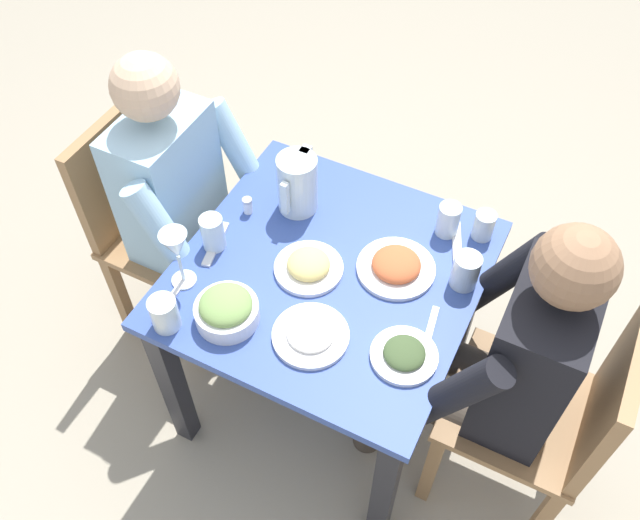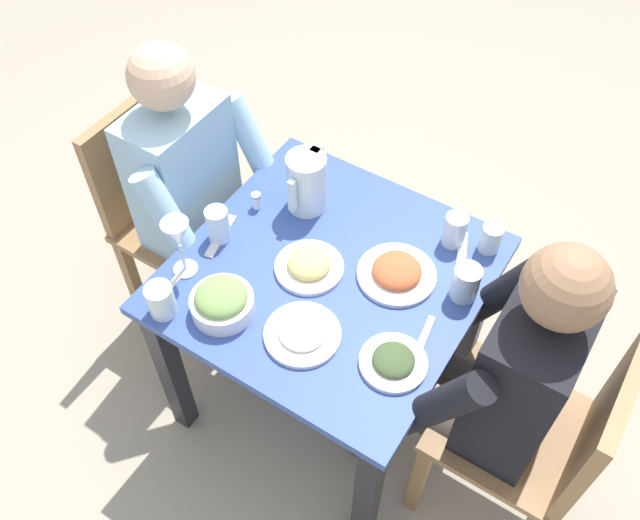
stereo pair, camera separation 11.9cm
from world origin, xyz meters
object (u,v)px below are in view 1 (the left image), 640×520
plate_yoghurt (311,334)px  water_glass_by_pitcher (484,225)px  plate_rice_curry (396,266)px  diner_near (197,210)px  chair_far (553,414)px  water_glass_far_right (213,233)px  water_glass_near_right (466,271)px  water_glass_center (448,220)px  plate_fries (309,266)px  salt_shaker (248,205)px  diner_far (492,357)px  chair_near (153,219)px  plate_dolmas (404,354)px  water_glass_far_left (164,314)px  water_pitcher (297,184)px  salad_bowl (226,309)px  wine_glass (176,248)px  dining_table (328,297)px

plate_yoghurt → water_glass_by_pitcher: bearing=152.1°
plate_rice_curry → diner_near: bearing=-88.3°
chair_far → water_glass_by_pitcher: (-0.35, -0.36, 0.24)m
diner_near → water_glass_far_right: bearing=50.2°
chair_far → water_glass_near_right: (-0.16, -0.35, 0.25)m
water_glass_near_right → water_glass_center: (-0.16, -0.11, -0.00)m
plate_fries → water_glass_center: size_ratio=1.89×
plate_fries → salt_shaker: (-0.12, -0.27, 0.01)m
diner_far → chair_near: bearing=-94.5°
plate_dolmas → water_glass_center: water_glass_center is taller
water_glass_far_left → water_glass_far_right: bearing=-172.8°
water_pitcher → water_glass_far_left: water_pitcher is taller
water_pitcher → chair_far: bearing=76.9°
chair_near → water_glass_by_pitcher: (-0.25, 1.05, 0.24)m
chair_near → plate_rice_curry: (-0.02, 0.87, 0.22)m
salad_bowl → wine_glass: wine_glass is taller
plate_rice_curry → water_glass_center: (-0.20, 0.08, 0.03)m
water_glass_by_pitcher → salt_shaker: bearing=-71.0°
dining_table → water_pitcher: size_ratio=4.34×
chair_near → water_glass_far_right: (0.13, 0.36, 0.26)m
plate_yoghurt → salt_shaker: (-0.31, -0.37, 0.01)m
water_glass_far_left → wine_glass: size_ratio=0.51×
salad_bowl → plate_rice_curry: size_ratio=0.77×
water_pitcher → chair_near: bearing=-77.4°
salad_bowl → water_glass_far_left: 0.16m
water_pitcher → water_glass_far_left: 0.55m
plate_fries → wine_glass: 0.37m
water_glass_far_right → salt_shaker: (-0.16, 0.02, -0.03)m
dining_table → plate_rice_curry: size_ratio=3.69×
plate_dolmas → plate_fries: bearing=-112.3°
water_glass_far_left → water_glass_far_right: (-0.29, -0.04, 0.01)m
water_pitcher → dining_table: bearing=47.0°
plate_yoghurt → salt_shaker: salt_shaker is taller
water_glass_near_right → wine_glass: 0.78m
diner_near → plate_dolmas: size_ratio=6.75×
salad_bowl → water_glass_far_right: 0.26m
plate_dolmas → wine_glass: wine_glass is taller
plate_fries → water_glass_by_pitcher: (-0.34, 0.39, 0.03)m
plate_yoghurt → water_glass_by_pitcher: 0.61m
chair_near → wine_glass: size_ratio=4.53×
salad_bowl → plate_dolmas: (-0.10, 0.46, -0.03)m
plate_rice_curry → water_glass_far_left: (0.44, -0.47, 0.03)m
salad_bowl → plate_rice_curry: salad_bowl is taller
diner_far → plate_dolmas: bearing=-55.3°
diner_near → diner_far: 1.00m
chair_near → water_glass_near_right: (-0.06, 1.05, 0.25)m
plate_rice_curry → water_glass_near_right: water_glass_near_right is taller
water_pitcher → wine_glass: 0.43m
water_glass_center → water_glass_by_pitcher: bearing=108.6°
diner_far → plate_yoghurt: size_ratio=5.80×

